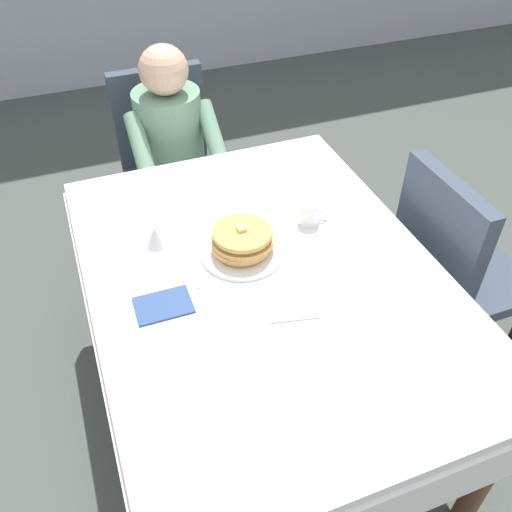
{
  "coord_description": "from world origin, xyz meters",
  "views": [
    {
      "loc": [
        -0.48,
        -1.18,
        1.94
      ],
      "look_at": [
        -0.02,
        0.04,
        0.79
      ],
      "focal_mm": 38.28,
      "sensor_mm": 36.0,
      "label": 1
    }
  ],
  "objects_px": {
    "cup_coffee": "(310,212)",
    "knife_right_of_plate": "(297,243)",
    "plate_breakfast": "(242,251)",
    "chair_right_side": "(451,264)",
    "dining_table_main": "(265,293)",
    "syrup_pitcher": "(156,237)",
    "breakfast_stack": "(242,240)",
    "chair_diner": "(168,155)",
    "fork_left_of_plate": "(189,270)",
    "diner_person": "(173,145)",
    "spoon_near_edge": "(295,319)"
  },
  "relations": [
    {
      "from": "plate_breakfast",
      "to": "breakfast_stack",
      "type": "height_order",
      "value": "breakfast_stack"
    },
    {
      "from": "fork_left_of_plate",
      "to": "chair_diner",
      "type": "bearing_deg",
      "value": -13.83
    },
    {
      "from": "plate_breakfast",
      "to": "breakfast_stack",
      "type": "bearing_deg",
      "value": -62.4
    },
    {
      "from": "chair_diner",
      "to": "breakfast_stack",
      "type": "xyz_separation_m",
      "value": [
        0.02,
        -1.05,
        0.27
      ]
    },
    {
      "from": "dining_table_main",
      "to": "diner_person",
      "type": "distance_m",
      "value": 1.02
    },
    {
      "from": "dining_table_main",
      "to": "chair_diner",
      "type": "bearing_deg",
      "value": 92.6
    },
    {
      "from": "chair_diner",
      "to": "knife_right_of_plate",
      "type": "relative_size",
      "value": 4.65
    },
    {
      "from": "dining_table_main",
      "to": "cup_coffee",
      "type": "bearing_deg",
      "value": 38.41
    },
    {
      "from": "diner_person",
      "to": "cup_coffee",
      "type": "height_order",
      "value": "diner_person"
    },
    {
      "from": "cup_coffee",
      "to": "breakfast_stack",
      "type": "bearing_deg",
      "value": -164.44
    },
    {
      "from": "chair_right_side",
      "to": "syrup_pitcher",
      "type": "height_order",
      "value": "chair_right_side"
    },
    {
      "from": "breakfast_stack",
      "to": "dining_table_main",
      "type": "bearing_deg",
      "value": -72.59
    },
    {
      "from": "chair_diner",
      "to": "knife_right_of_plate",
      "type": "xyz_separation_m",
      "value": [
        0.21,
        -1.07,
        0.21
      ]
    },
    {
      "from": "chair_diner",
      "to": "spoon_near_edge",
      "type": "distance_m",
      "value": 1.4
    },
    {
      "from": "dining_table_main",
      "to": "chair_diner",
      "type": "distance_m",
      "value": 1.18
    },
    {
      "from": "dining_table_main",
      "to": "syrup_pitcher",
      "type": "relative_size",
      "value": 19.05
    },
    {
      "from": "chair_diner",
      "to": "knife_right_of_plate",
      "type": "bearing_deg",
      "value": 100.88
    },
    {
      "from": "breakfast_stack",
      "to": "fork_left_of_plate",
      "type": "xyz_separation_m",
      "value": [
        -0.19,
        -0.02,
        -0.06
      ]
    },
    {
      "from": "chair_right_side",
      "to": "spoon_near_edge",
      "type": "height_order",
      "value": "chair_right_side"
    },
    {
      "from": "fork_left_of_plate",
      "to": "syrup_pitcher",
      "type": "bearing_deg",
      "value": 17.69
    },
    {
      "from": "diner_person",
      "to": "cup_coffee",
      "type": "relative_size",
      "value": 9.91
    },
    {
      "from": "chair_right_side",
      "to": "dining_table_main",
      "type": "bearing_deg",
      "value": -90.0
    },
    {
      "from": "dining_table_main",
      "to": "knife_right_of_plate",
      "type": "height_order",
      "value": "knife_right_of_plate"
    },
    {
      "from": "syrup_pitcher",
      "to": "cup_coffee",
      "type": "bearing_deg",
      "value": -6.87
    },
    {
      "from": "breakfast_stack",
      "to": "spoon_near_edge",
      "type": "bearing_deg",
      "value": -82.25
    },
    {
      "from": "plate_breakfast",
      "to": "chair_right_side",
      "type": "bearing_deg",
      "value": -8.26
    },
    {
      "from": "syrup_pitcher",
      "to": "plate_breakfast",
      "type": "bearing_deg",
      "value": -28.97
    },
    {
      "from": "cup_coffee",
      "to": "knife_right_of_plate",
      "type": "xyz_separation_m",
      "value": [
        -0.09,
        -0.1,
        -0.04
      ]
    },
    {
      "from": "chair_diner",
      "to": "syrup_pitcher",
      "type": "xyz_separation_m",
      "value": [
        -0.24,
        -0.91,
        0.25
      ]
    },
    {
      "from": "diner_person",
      "to": "plate_breakfast",
      "type": "height_order",
      "value": "diner_person"
    },
    {
      "from": "breakfast_stack",
      "to": "cup_coffee",
      "type": "bearing_deg",
      "value": 15.56
    },
    {
      "from": "diner_person",
      "to": "syrup_pitcher",
      "type": "relative_size",
      "value": 14.0
    },
    {
      "from": "diner_person",
      "to": "spoon_near_edge",
      "type": "distance_m",
      "value": 1.23
    },
    {
      "from": "plate_breakfast",
      "to": "fork_left_of_plate",
      "type": "height_order",
      "value": "plate_breakfast"
    },
    {
      "from": "dining_table_main",
      "to": "chair_right_side",
      "type": "distance_m",
      "value": 0.78
    },
    {
      "from": "dining_table_main",
      "to": "chair_right_side",
      "type": "bearing_deg",
      "value": 0.0
    },
    {
      "from": "syrup_pitcher",
      "to": "fork_left_of_plate",
      "type": "relative_size",
      "value": 0.44
    },
    {
      "from": "knife_right_of_plate",
      "to": "syrup_pitcher",
      "type": "bearing_deg",
      "value": 66.25
    },
    {
      "from": "chair_diner",
      "to": "diner_person",
      "type": "height_order",
      "value": "diner_person"
    },
    {
      "from": "plate_breakfast",
      "to": "breakfast_stack",
      "type": "xyz_separation_m",
      "value": [
        0.0,
        -0.0,
        0.05
      ]
    },
    {
      "from": "diner_person",
      "to": "cup_coffee",
      "type": "distance_m",
      "value": 0.88
    },
    {
      "from": "fork_left_of_plate",
      "to": "breakfast_stack",
      "type": "bearing_deg",
      "value": -89.02
    },
    {
      "from": "plate_breakfast",
      "to": "knife_right_of_plate",
      "type": "height_order",
      "value": "plate_breakfast"
    },
    {
      "from": "diner_person",
      "to": "breakfast_stack",
      "type": "height_order",
      "value": "diner_person"
    },
    {
      "from": "fork_left_of_plate",
      "to": "knife_right_of_plate",
      "type": "height_order",
      "value": "same"
    },
    {
      "from": "syrup_pitcher",
      "to": "fork_left_of_plate",
      "type": "distance_m",
      "value": 0.18
    },
    {
      "from": "breakfast_stack",
      "to": "cup_coffee",
      "type": "relative_size",
      "value": 1.85
    },
    {
      "from": "chair_right_side",
      "to": "plate_breakfast",
      "type": "distance_m",
      "value": 0.84
    },
    {
      "from": "chair_diner",
      "to": "plate_breakfast",
      "type": "bearing_deg",
      "value": 90.87
    },
    {
      "from": "diner_person",
      "to": "spoon_near_edge",
      "type": "bearing_deg",
      "value": 92.88
    }
  ]
}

